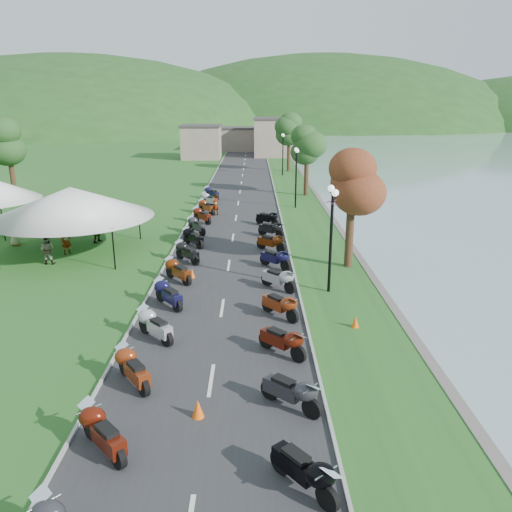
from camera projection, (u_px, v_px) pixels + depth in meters
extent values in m
cube|color=#303032|center=(238.00, 203.00, 44.99)|extent=(7.00, 120.00, 0.02)
cube|color=gray|center=(234.00, 140.00, 87.25)|extent=(18.00, 16.00, 5.00)
imported|color=slate|center=(68.00, 254.00, 29.94)|extent=(0.73, 0.71, 1.62)
imported|color=slate|center=(49.00, 264.00, 28.15)|extent=(0.81, 0.45, 1.67)
imported|color=slate|center=(53.00, 234.00, 34.49)|extent=(0.63, 1.22, 1.81)
cone|color=#F2590C|center=(198.00, 409.00, 14.34)|extent=(0.37, 0.37, 0.57)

